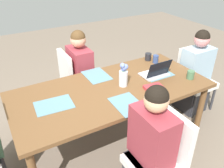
{
  "coord_description": "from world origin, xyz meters",
  "views": [
    {
      "loc": [
        -1.08,
        -1.9,
        2.08
      ],
      "look_at": [
        0.0,
        0.0,
        0.81
      ],
      "focal_mm": 37.61,
      "sensor_mm": 36.0,
      "label": 1
    }
  ],
  "objects_px": {
    "book_red_cover": "(154,88)",
    "laptop_head_right_left_far": "(156,73)",
    "person_near_left_mid": "(151,151)",
    "flower_vase": "(123,75)",
    "dining_table": "(112,94)",
    "person_head_right_left_far": "(194,77)",
    "coffee_mug_near_right": "(156,59)",
    "coffee_mug_centre_left": "(191,75)",
    "coffee_mug_near_left": "(148,57)",
    "chair_far_right_near": "(74,78)",
    "chair_near_left_mid": "(161,155)",
    "chair_head_right_left_far": "(193,75)",
    "person_far_right_near": "(81,77)"
  },
  "relations": [
    {
      "from": "chair_head_right_left_far",
      "to": "flower_vase",
      "type": "relative_size",
      "value": 3.23
    },
    {
      "from": "coffee_mug_near_left",
      "to": "coffee_mug_centre_left",
      "type": "height_order",
      "value": "same"
    },
    {
      "from": "person_far_right_near",
      "to": "laptop_head_right_left_far",
      "type": "height_order",
      "value": "person_far_right_near"
    },
    {
      "from": "person_far_right_near",
      "to": "coffee_mug_centre_left",
      "type": "distance_m",
      "value": 1.45
    },
    {
      "from": "chair_far_right_near",
      "to": "flower_vase",
      "type": "distance_m",
      "value": 0.99
    },
    {
      "from": "coffee_mug_near_right",
      "to": "flower_vase",
      "type": "bearing_deg",
      "value": -156.79
    },
    {
      "from": "dining_table",
      "to": "coffee_mug_near_left",
      "type": "height_order",
      "value": "coffee_mug_near_left"
    },
    {
      "from": "coffee_mug_near_right",
      "to": "person_far_right_near",
      "type": "bearing_deg",
      "value": 149.2
    },
    {
      "from": "chair_far_right_near",
      "to": "coffee_mug_centre_left",
      "type": "bearing_deg",
      "value": -47.9
    },
    {
      "from": "person_near_left_mid",
      "to": "chair_far_right_near",
      "type": "bearing_deg",
      "value": 92.4
    },
    {
      "from": "chair_head_right_left_far",
      "to": "book_red_cover",
      "type": "height_order",
      "value": "chair_head_right_left_far"
    },
    {
      "from": "coffee_mug_centre_left",
      "to": "coffee_mug_near_left",
      "type": "bearing_deg",
      "value": 99.56
    },
    {
      "from": "chair_far_right_near",
      "to": "person_far_right_near",
      "type": "distance_m",
      "value": 0.1
    },
    {
      "from": "person_near_left_mid",
      "to": "person_head_right_left_far",
      "type": "height_order",
      "value": "same"
    },
    {
      "from": "coffee_mug_near_right",
      "to": "coffee_mug_centre_left",
      "type": "bearing_deg",
      "value": -82.26
    },
    {
      "from": "book_red_cover",
      "to": "laptop_head_right_left_far",
      "type": "bearing_deg",
      "value": 56.01
    },
    {
      "from": "coffee_mug_centre_left",
      "to": "laptop_head_right_left_far",
      "type": "bearing_deg",
      "value": 141.1
    },
    {
      "from": "person_near_left_mid",
      "to": "flower_vase",
      "type": "relative_size",
      "value": 4.29
    },
    {
      "from": "flower_vase",
      "to": "book_red_cover",
      "type": "height_order",
      "value": "flower_vase"
    },
    {
      "from": "person_head_right_left_far",
      "to": "book_red_cover",
      "type": "bearing_deg",
      "value": -164.23
    },
    {
      "from": "chair_near_left_mid",
      "to": "person_head_right_left_far",
      "type": "xyz_separation_m",
      "value": [
        1.31,
        0.86,
        0.03
      ]
    },
    {
      "from": "dining_table",
      "to": "person_near_left_mid",
      "type": "xyz_separation_m",
      "value": [
        -0.05,
        -0.77,
        -0.16
      ]
    },
    {
      "from": "chair_near_left_mid",
      "to": "coffee_mug_centre_left",
      "type": "xyz_separation_m",
      "value": [
        0.87,
        0.57,
        0.31
      ]
    },
    {
      "from": "chair_far_right_near",
      "to": "person_head_right_left_far",
      "type": "bearing_deg",
      "value": -29.74
    },
    {
      "from": "dining_table",
      "to": "flower_vase",
      "type": "height_order",
      "value": "flower_vase"
    },
    {
      "from": "person_far_right_near",
      "to": "flower_vase",
      "type": "relative_size",
      "value": 4.29
    },
    {
      "from": "dining_table",
      "to": "coffee_mug_centre_left",
      "type": "xyz_separation_m",
      "value": [
        0.9,
        -0.27,
        0.12
      ]
    },
    {
      "from": "chair_far_right_near",
      "to": "coffee_mug_near_right",
      "type": "bearing_deg",
      "value": -31.49
    },
    {
      "from": "flower_vase",
      "to": "person_near_left_mid",
      "type": "bearing_deg",
      "value": -103.55
    },
    {
      "from": "person_head_right_left_far",
      "to": "coffee_mug_near_left",
      "type": "relative_size",
      "value": 12.12
    },
    {
      "from": "dining_table",
      "to": "person_near_left_mid",
      "type": "distance_m",
      "value": 0.79
    },
    {
      "from": "dining_table",
      "to": "chair_far_right_near",
      "type": "relative_size",
      "value": 2.4
    },
    {
      "from": "person_head_right_left_far",
      "to": "coffee_mug_near_left",
      "type": "height_order",
      "value": "person_head_right_left_far"
    },
    {
      "from": "chair_near_left_mid",
      "to": "book_red_cover",
      "type": "bearing_deg",
      "value": 58.97
    },
    {
      "from": "person_near_left_mid",
      "to": "coffee_mug_centre_left",
      "type": "bearing_deg",
      "value": 28.23
    },
    {
      "from": "flower_vase",
      "to": "book_red_cover",
      "type": "xyz_separation_m",
      "value": [
        0.25,
        -0.23,
        -0.11
      ]
    },
    {
      "from": "chair_near_left_mid",
      "to": "coffee_mug_near_right",
      "type": "relative_size",
      "value": 8.64
    },
    {
      "from": "dining_table",
      "to": "coffee_mug_near_right",
      "type": "height_order",
      "value": "coffee_mug_near_right"
    },
    {
      "from": "dining_table",
      "to": "book_red_cover",
      "type": "distance_m",
      "value": 0.46
    },
    {
      "from": "laptop_head_right_left_far",
      "to": "coffee_mug_near_left",
      "type": "height_order",
      "value": "laptop_head_right_left_far"
    },
    {
      "from": "coffee_mug_near_left",
      "to": "coffee_mug_near_right",
      "type": "bearing_deg",
      "value": -72.01
    },
    {
      "from": "chair_near_left_mid",
      "to": "coffee_mug_centre_left",
      "type": "bearing_deg",
      "value": 33.1
    },
    {
      "from": "person_far_right_near",
      "to": "laptop_head_right_left_far",
      "type": "bearing_deg",
      "value": -52.23
    },
    {
      "from": "chair_head_right_left_far",
      "to": "coffee_mug_centre_left",
      "type": "xyz_separation_m",
      "value": [
        -0.5,
        -0.37,
        0.31
      ]
    },
    {
      "from": "dining_table",
      "to": "chair_near_left_mid",
      "type": "bearing_deg",
      "value": -88.16
    },
    {
      "from": "coffee_mug_near_left",
      "to": "laptop_head_right_left_far",
      "type": "bearing_deg",
      "value": -115.96
    },
    {
      "from": "laptop_head_right_left_far",
      "to": "coffee_mug_near_left",
      "type": "distance_m",
      "value": 0.46
    },
    {
      "from": "chair_far_right_near",
      "to": "chair_near_left_mid",
      "type": "bearing_deg",
      "value": -85.16
    },
    {
      "from": "person_far_right_near",
      "to": "chair_head_right_left_far",
      "type": "bearing_deg",
      "value": -25.81
    },
    {
      "from": "laptop_head_right_left_far",
      "to": "chair_head_right_left_far",
      "type": "bearing_deg",
      "value": 8.08
    }
  ]
}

